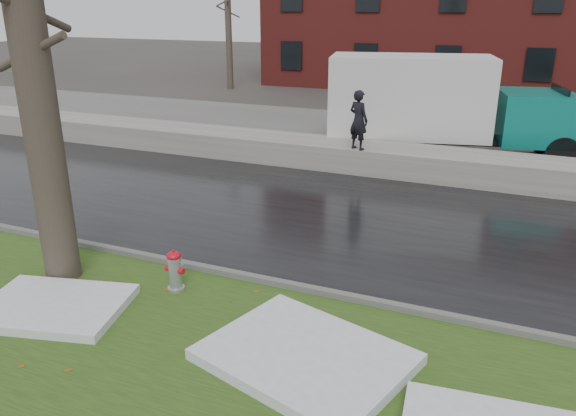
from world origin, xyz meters
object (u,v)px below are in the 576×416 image
at_px(fire_hydrant, 175,269).
at_px(worker, 358,120).
at_px(box_truck, 442,105).
at_px(tree, 31,58).

relative_size(fire_hydrant, worker, 0.45).
bearing_deg(box_truck, fire_hydrant, -116.59).
distance_m(box_truck, worker, 3.49).
relative_size(tree, worker, 4.52).
distance_m(fire_hydrant, tree, 4.02).
height_order(fire_hydrant, box_truck, box_truck).
bearing_deg(box_truck, tree, -125.99).
distance_m(fire_hydrant, box_truck, 11.28).
bearing_deg(fire_hydrant, tree, -168.84).
xyz_separation_m(fire_hydrant, worker, (0.82, 7.92, 1.15)).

